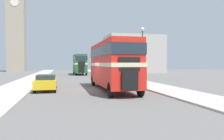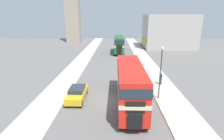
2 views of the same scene
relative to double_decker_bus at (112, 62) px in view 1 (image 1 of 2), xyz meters
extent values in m
plane|color=slate|center=(-2.01, 0.75, -2.53)|extent=(120.00, 120.00, 0.00)
cube|color=#B7B2A8|center=(4.74, 0.75, -2.47)|extent=(3.50, 120.00, 0.12)
cube|color=#B7B2A8|center=(-8.76, 0.75, -2.47)|extent=(3.50, 120.00, 0.12)
cube|color=red|center=(0.00, 0.02, -1.19)|extent=(2.51, 10.42, 1.64)
cube|color=beige|center=(0.00, 0.02, -0.22)|extent=(2.54, 10.47, 0.30)
cube|color=red|center=(0.00, 0.02, 0.82)|extent=(2.46, 10.21, 1.79)
cube|color=#232D38|center=(0.00, 0.02, 0.91)|extent=(2.54, 10.32, 0.80)
cube|color=black|center=(0.00, -5.29, -1.27)|extent=(1.13, 0.20, 1.31)
cube|color=black|center=(0.00, -5.14, -0.16)|extent=(1.51, 0.12, 0.95)
cylinder|color=black|center=(-1.12, -4.31, -1.98)|extent=(0.28, 1.10, 1.10)
cylinder|color=black|center=(1.12, -4.31, -1.98)|extent=(0.28, 1.10, 1.10)
cylinder|color=black|center=(-1.12, 4.24, -1.98)|extent=(0.28, 1.10, 1.10)
cylinder|color=black|center=(1.12, 4.24, -1.98)|extent=(0.28, 1.10, 1.10)
cube|color=#1E602D|center=(-0.63, 28.02, -1.18)|extent=(2.39, 9.03, 1.65)
cube|color=beige|center=(-0.63, 28.02, -0.21)|extent=(2.41, 9.07, 0.30)
cube|color=#1E602D|center=(-0.63, 28.02, 0.84)|extent=(2.34, 8.85, 1.80)
cube|color=#232D38|center=(-0.63, 28.02, 0.93)|extent=(2.41, 8.94, 0.81)
cube|color=black|center=(-0.63, 23.41, -1.27)|extent=(1.07, 0.20, 1.32)
cube|color=black|center=(-0.63, 23.54, -0.15)|extent=(1.43, 0.12, 0.96)
cylinder|color=black|center=(-1.68, 24.38, -1.98)|extent=(0.28, 1.10, 1.10)
cylinder|color=black|center=(0.42, 24.38, -1.98)|extent=(0.28, 1.10, 1.10)
cylinder|color=black|center=(-1.68, 31.55, -1.98)|extent=(0.28, 1.10, 1.10)
cylinder|color=black|center=(0.42, 31.55, -1.98)|extent=(0.28, 1.10, 1.10)
cube|color=gold|center=(-5.81, 0.90, -1.89)|extent=(1.79, 4.34, 0.70)
cube|color=#232D38|center=(-5.81, 1.07, -1.34)|extent=(1.58, 2.26, 0.41)
cylinder|color=black|center=(-6.60, -0.82, -2.21)|extent=(0.20, 0.64, 0.64)
cylinder|color=black|center=(-5.01, -0.82, -2.21)|extent=(0.20, 0.64, 0.64)
cylinder|color=black|center=(-6.60, 2.62, -2.21)|extent=(0.20, 0.64, 0.64)
cylinder|color=black|center=(-5.01, 2.62, -2.21)|extent=(0.20, 0.64, 0.64)
cylinder|color=#282833|center=(4.50, 5.45, -2.00)|extent=(0.15, 0.15, 0.82)
cylinder|color=#282833|center=(4.69, 5.45, -2.00)|extent=(0.15, 0.15, 0.82)
cylinder|color=black|center=(4.60, 5.45, -1.26)|extent=(0.34, 0.34, 0.65)
sphere|color=beige|center=(4.60, 5.45, -0.82)|extent=(0.22, 0.22, 0.22)
cylinder|color=#38383D|center=(3.37, 1.18, 0.34)|extent=(0.12, 0.12, 5.50)
sphere|color=#EFEACC|center=(3.37, 1.18, 3.27)|extent=(0.36, 0.36, 0.36)
cube|color=tan|center=(-17.25, 49.97, 9.47)|extent=(4.87, 4.87, 24.01)
cylinder|color=silver|center=(-17.25, 47.49, 17.15)|extent=(2.19, 0.10, 2.19)
cube|color=#B2ADA3|center=(14.43, 36.75, 2.32)|extent=(14.47, 10.53, 9.70)
cube|color=gold|center=(7.14, 36.75, -0.40)|extent=(0.12, 10.00, 1.16)
camera|label=1|loc=(-4.49, -19.24, -0.12)|focal=35.00mm
camera|label=2|loc=(-1.52, -16.96, 6.35)|focal=28.00mm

